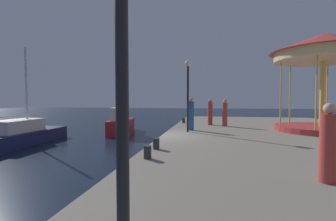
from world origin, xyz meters
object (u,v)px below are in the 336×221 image
bollard_center (147,152)px  person_by_the_water (225,114)px  person_far_corner (210,112)px  motorboat_red (121,124)px  person_near_carousel (191,115)px  sailboat_navy (17,136)px  carousel (324,58)px  lamp_post_mid_promenade (188,83)px  person_mid_promenade (328,145)px  bollard_north (156,144)px  bollard_south (184,120)px

bollard_center → person_by_the_water: person_by_the_water is taller
person_by_the_water → person_far_corner: bearing=145.2°
motorboat_red → person_near_carousel: person_near_carousel is taller
sailboat_navy → motorboat_red: size_ratio=1.39×
carousel → lamp_post_mid_promenade: bearing=-168.4°
lamp_post_mid_promenade → person_mid_promenade: size_ratio=2.31×
person_near_carousel → person_mid_promenade: 9.02m
carousel → bollard_center: (-8.19, -7.70, -3.98)m
person_by_the_water → motorboat_red: bearing=174.5°
person_mid_promenade → person_near_carousel: bearing=113.6°
bollard_north → person_near_carousel: person_near_carousel is taller
bollard_south → person_far_corner: (2.02, -1.00, 0.69)m
sailboat_navy → carousel: (17.14, 3.06, 4.42)m
bollard_north → motorboat_red: bearing=118.7°
bollard_north → person_mid_promenade: (4.46, -2.70, 0.61)m
carousel → lamp_post_mid_promenade: (-7.51, -1.55, -1.41)m
sailboat_navy → person_near_carousel: 10.08m
sailboat_navy → person_near_carousel: bearing=13.4°
bollard_center → person_near_carousel: 7.04m
motorboat_red → person_by_the_water: 7.85m
carousel → person_by_the_water: carousel is taller
motorboat_red → person_mid_promenade: person_mid_promenade is taller
motorboat_red → carousel: 13.92m
person_near_carousel → sailboat_navy: bearing=-166.6°
person_far_corner → sailboat_navy: bearing=-153.4°
sailboat_navy → person_mid_promenade: sailboat_navy is taller
lamp_post_mid_promenade → bollard_north: 5.46m
bollard_north → bollard_south: same height
lamp_post_mid_promenade → bollard_south: (-0.77, 4.94, -2.57)m
lamp_post_mid_promenade → person_by_the_water: (2.24, 3.26, -1.90)m
lamp_post_mid_promenade → bollard_center: size_ratio=10.03×
carousel → bollard_south: (-8.29, 3.39, -3.98)m
person_near_carousel → person_by_the_water: (2.12, 2.46, -0.05)m
bollard_south → person_mid_promenade: person_mid_promenade is taller
motorboat_red → person_far_corner: (6.78, -0.06, 0.93)m
bollard_north → sailboat_navy: bearing=159.9°
person_near_carousel → person_far_corner: 3.34m
lamp_post_mid_promenade → bollard_center: 6.71m
bollard_north → person_near_carousel: bearing=81.4°
carousel → motorboat_red: bearing=169.4°
lamp_post_mid_promenade → person_far_corner: 4.54m
motorboat_red → carousel: carousel is taller
sailboat_navy → person_by_the_water: bearing=21.9°
motorboat_red → sailboat_navy: bearing=-126.6°
carousel → sailboat_navy: bearing=-169.9°
person_near_carousel → person_far_corner: person_near_carousel is taller
bollard_center → sailboat_navy: bearing=152.6°
sailboat_navy → person_by_the_water: sailboat_navy is taller
bollard_north → person_by_the_water: size_ratio=0.22×
bollard_center → person_by_the_water: 9.88m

